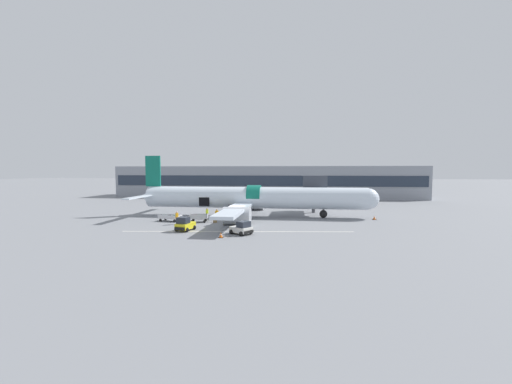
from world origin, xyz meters
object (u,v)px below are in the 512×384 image
object	(u,v)px
ground_crew_loader_a	(177,218)
suitcase_on_tarmac_upright	(215,221)
ground_crew_loader_b	(207,213)
baggage_cart_loading	(199,218)
airplane	(251,199)
baggage_tug_lead	(242,229)
baggage_cart_queued	(170,218)
ground_crew_driver	(217,214)
baggage_tug_mid	(185,225)

from	to	relation	value
ground_crew_loader_a	suitcase_on_tarmac_upright	size ratio (longest dim) A/B	2.71
ground_crew_loader_b	ground_crew_loader_a	bearing A→B (deg)	-119.27
ground_crew_loader_a	baggage_cart_loading	bearing A→B (deg)	43.82
airplane	baggage_tug_lead	world-z (taller)	airplane
baggage_cart_loading	baggage_cart_queued	distance (m)	4.53
ground_crew_driver	airplane	bearing A→B (deg)	42.27
baggage_cart_loading	ground_crew_driver	distance (m)	3.09
baggage_cart_loading	ground_crew_loader_b	bearing A→B (deg)	82.38
baggage_cart_queued	baggage_cart_loading	bearing A→B (deg)	-2.33
baggage_tug_mid	ground_crew_loader_b	distance (m)	9.29
baggage_cart_loading	ground_crew_loader_a	bearing A→B (deg)	-136.18
baggage_cart_loading	ground_crew_driver	size ratio (longest dim) A/B	2.17
airplane	ground_crew_loader_a	size ratio (longest dim) A/B	21.46
ground_crew_loader_b	suitcase_on_tarmac_upright	world-z (taller)	ground_crew_loader_b
ground_crew_driver	suitcase_on_tarmac_upright	distance (m)	2.71
baggage_cart_queued	suitcase_on_tarmac_upright	distance (m)	6.93
baggage_cart_loading	ground_crew_loader_b	size ratio (longest dim) A/B	2.06
airplane	ground_crew_loader_b	xyz separation A→B (m)	(-6.24, -3.89, -2.00)
airplane	ground_crew_loader_b	size ratio (longest dim) A/B	22.71
baggage_tug_mid	suitcase_on_tarmac_upright	bearing A→B (deg)	71.27
baggage_tug_lead	baggage_tug_mid	distance (m)	7.51
baggage_cart_loading	suitcase_on_tarmac_upright	xyz separation A→B (m)	(2.38, -0.26, -0.27)
baggage_tug_lead	baggage_cart_loading	xyz separation A→B (m)	(-7.64, 7.82, -0.12)
baggage_cart_loading	ground_crew_loader_b	distance (m)	2.73
ground_crew_loader_a	baggage_cart_queued	bearing A→B (deg)	128.75
ground_crew_loader_a	ground_crew_loader_b	bearing A→B (deg)	60.73
ground_crew_driver	baggage_tug_mid	bearing A→B (deg)	-101.00
baggage_cart_queued	ground_crew_loader_a	distance (m)	3.32
baggage_tug_lead	ground_crew_loader_a	world-z (taller)	ground_crew_loader_a
ground_crew_loader_b	ground_crew_driver	world-z (taller)	ground_crew_loader_b
baggage_tug_mid	suitcase_on_tarmac_upright	xyz separation A→B (m)	(2.15, 6.35, -0.46)
suitcase_on_tarmac_upright	baggage_tug_mid	bearing A→B (deg)	-108.73
baggage_cart_loading	suitcase_on_tarmac_upright	world-z (taller)	baggage_cart_loading
baggage_tug_lead	ground_crew_driver	world-z (taller)	ground_crew_driver
airplane	ground_crew_driver	distance (m)	6.58
airplane	ground_crew_loader_b	distance (m)	7.62
suitcase_on_tarmac_upright	ground_crew_loader_b	bearing A→B (deg)	124.58
ground_crew_loader_b	suitcase_on_tarmac_upright	size ratio (longest dim) A/B	2.56
baggage_tug_mid	suitcase_on_tarmac_upright	distance (m)	6.72
ground_crew_driver	baggage_cart_loading	bearing A→B (deg)	-129.92
baggage_cart_loading	baggage_tug_lead	bearing A→B (deg)	-45.66
ground_crew_loader_b	ground_crew_driver	xyz separation A→B (m)	(1.62, -0.32, -0.05)
airplane	suitcase_on_tarmac_upright	size ratio (longest dim) A/B	58.17
ground_crew_loader_a	ground_crew_driver	size ratio (longest dim) A/B	1.12
baggage_tug_lead	baggage_cart_queued	bearing A→B (deg)	146.67
baggage_cart_queued	suitcase_on_tarmac_upright	size ratio (longest dim) A/B	6.39
baggage_tug_lead	ground_crew_loader_b	distance (m)	12.78
baggage_cart_queued	ground_crew_loader_b	bearing A→B (deg)	27.05
baggage_tug_mid	ground_crew_loader_a	distance (m)	5.03
baggage_cart_loading	ground_crew_loader_a	xyz separation A→B (m)	(-2.47, -2.37, 0.41)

